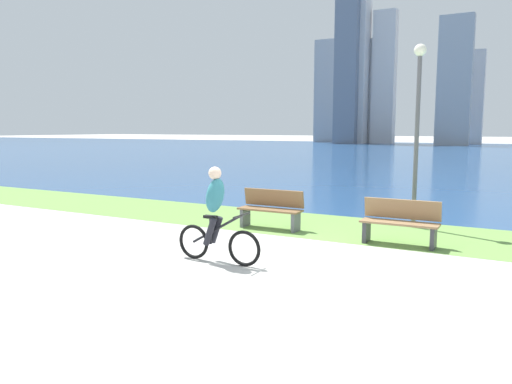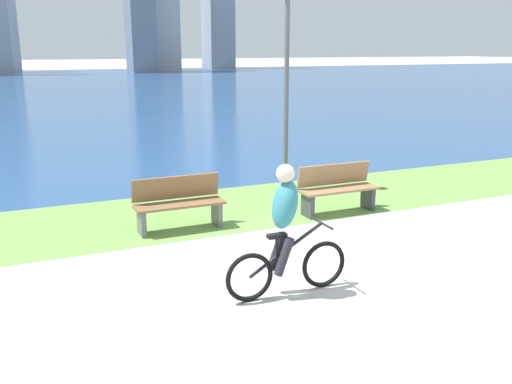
% 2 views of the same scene
% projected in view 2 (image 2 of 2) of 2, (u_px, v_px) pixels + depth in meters
% --- Properties ---
extents(ground_plane, '(300.00, 300.00, 0.00)m').
position_uv_depth(ground_plane, '(318.00, 266.00, 7.85)').
color(ground_plane, '#B2AFA8').
extents(grass_strip_bayside, '(120.00, 2.94, 0.01)m').
position_uv_depth(grass_strip_bayside, '(233.00, 207.00, 10.70)').
color(grass_strip_bayside, '#6B9947').
rests_on(grass_strip_bayside, ground).
extents(bay_water_surface, '(300.00, 72.85, 0.00)m').
position_uv_depth(bay_water_surface, '(56.00, 86.00, 44.20)').
color(bay_water_surface, navy).
rests_on(bay_water_surface, ground).
extents(cyclist_lead, '(1.64, 0.52, 1.65)m').
position_uv_depth(cyclist_lead, '(286.00, 231.00, 6.74)').
color(cyclist_lead, black).
rests_on(cyclist_lead, ground).
extents(bench_near_path, '(1.50, 0.47, 0.90)m').
position_uv_depth(bench_near_path, '(337.00, 189.00, 10.30)').
color(bench_near_path, olive).
rests_on(bench_near_path, ground).
extents(bench_far_along_path, '(1.50, 0.47, 0.90)m').
position_uv_depth(bench_far_along_path, '(179.00, 204.00, 9.32)').
color(bench_far_along_path, brown).
rests_on(bench_far_along_path, ground).
extents(lamppost_tall, '(0.28, 0.28, 4.18)m').
position_uv_depth(lamppost_tall, '(287.00, 61.00, 11.40)').
color(lamppost_tall, '#595960').
rests_on(lamppost_tall, ground).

